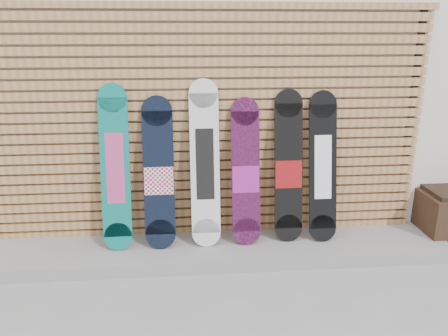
% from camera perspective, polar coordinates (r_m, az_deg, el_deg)
% --- Properties ---
extents(ground, '(80.00, 80.00, 0.00)m').
position_cam_1_polar(ground, '(3.69, 0.75, -16.30)').
color(ground, gray).
rests_on(ground, ground).
extents(building, '(12.00, 5.00, 3.60)m').
position_cam_1_polar(building, '(6.61, 2.17, 15.31)').
color(building, silver).
rests_on(building, ground).
extents(concrete_step, '(4.60, 0.70, 0.12)m').
position_cam_1_polar(concrete_step, '(4.23, -2.23, -10.60)').
color(concrete_step, gray).
rests_on(concrete_step, ground).
extents(slat_wall, '(4.26, 0.08, 2.29)m').
position_cam_1_polar(slat_wall, '(4.11, -2.62, 5.62)').
color(slat_wall, '#A77545').
rests_on(slat_wall, ground).
extents(snowboard_0, '(0.26, 0.33, 1.50)m').
position_cam_1_polar(snowboard_0, '(4.06, -14.02, -0.03)').
color(snowboard_0, '#0B7169').
rests_on(snowboard_0, concrete_step).
extents(snowboard_1, '(0.28, 0.34, 1.38)m').
position_cam_1_polar(snowboard_1, '(4.03, -8.52, -0.82)').
color(snowboard_1, black).
rests_on(snowboard_1, concrete_step).
extents(snowboard_2, '(0.27, 0.33, 1.53)m').
position_cam_1_polar(snowboard_2, '(4.01, -2.51, 0.51)').
color(snowboard_2, silver).
rests_on(snowboard_2, concrete_step).
extents(snowboard_3, '(0.26, 0.33, 1.36)m').
position_cam_1_polar(snowboard_3, '(4.07, 2.84, -0.66)').
color(snowboard_3, black).
rests_on(snowboard_3, concrete_step).
extents(snowboard_4, '(0.27, 0.29, 1.43)m').
position_cam_1_polar(snowboard_4, '(4.15, 8.42, 0.03)').
color(snowboard_4, black).
rests_on(snowboard_4, concrete_step).
extents(snowboard_5, '(0.26, 0.32, 1.41)m').
position_cam_1_polar(snowboard_5, '(4.22, 12.77, 0.12)').
color(snowboard_5, black).
rests_on(snowboard_5, concrete_step).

